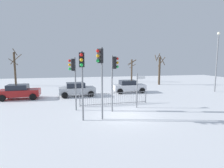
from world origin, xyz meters
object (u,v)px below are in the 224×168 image
street_lamp (217,56)px  traffic_light_foreground_left (114,71)px  traffic_light_rear_right (101,67)px  direction_sign_post (138,89)px  car_red_near (19,91)px  bare_tree_right (15,68)px  traffic_light_foreground_right (82,70)px  car_silver_trailing (77,89)px  bare_tree_centre (132,70)px  traffic_light_rear_left (73,72)px  bare_tree_left (159,69)px  car_white_mid (129,86)px

street_lamp → traffic_light_foreground_left: bearing=-157.2°
traffic_light_rear_right → direction_sign_post: bearing=-95.7°
direction_sign_post → car_red_near: direction_sign_post is taller
traffic_light_foreground_left → bare_tree_right: size_ratio=0.76×
traffic_light_foreground_right → car_silver_trailing: size_ratio=1.13×
traffic_light_foreground_right → traffic_light_rear_right: (1.17, -0.00, 0.18)m
direction_sign_post → bare_tree_centre: bearing=62.8°
car_silver_trailing → traffic_light_rear_left: bearing=-98.4°
traffic_light_foreground_right → direction_sign_post: (4.58, 2.50, -1.68)m
traffic_light_rear_left → car_silver_trailing: traffic_light_rear_left is taller
traffic_light_rear_right → car_silver_trailing: size_ratio=1.19×
car_silver_trailing → car_red_near: bearing=178.0°
traffic_light_rear_left → bare_tree_left: bearing=-61.0°
traffic_light_foreground_left → direction_sign_post: size_ratio=1.51×
traffic_light_foreground_right → traffic_light_rear_left: size_ratio=1.09×
car_silver_trailing → bare_tree_right: (-8.73, 10.17, 1.93)m
bare_tree_left → traffic_light_foreground_right: bearing=-129.9°
traffic_light_foreground_left → bare_tree_centre: bearing=151.1°
traffic_light_rear_right → bare_tree_centre: size_ratio=1.18×
traffic_light_rear_right → direction_sign_post: (3.41, 2.50, -1.85)m
car_silver_trailing → street_lamp: size_ratio=0.55×
bare_tree_left → bare_tree_right: bare_tree_right is taller
street_lamp → car_red_near: bearing=178.8°
traffic_light_foreground_right → direction_sign_post: bearing=-143.7°
traffic_light_foreground_right → car_white_mid: size_ratio=1.16×
traffic_light_rear_left → direction_sign_post: (5.09, -0.20, -1.41)m
bare_tree_left → bare_tree_centre: (-3.05, 4.50, -0.25)m
street_lamp → traffic_light_foreground_right: bearing=-154.9°
traffic_light_rear_left → bare_tree_left: size_ratio=0.83×
traffic_light_foreground_left → direction_sign_post: 2.69m
bare_tree_left → bare_tree_centre: 5.45m
direction_sign_post → traffic_light_rear_left: bearing=167.2°
traffic_light_rear_left → traffic_light_foreground_right: bearing=176.2°
traffic_light_foreground_left → car_red_near: bearing=-134.3°
direction_sign_post → traffic_light_foreground_left: bearing=-173.3°
direction_sign_post → car_silver_trailing: size_ratio=0.72×
bare_tree_centre → street_lamp: bearing=-61.1°
traffic_light_rear_right → traffic_light_foreground_left: bearing=-77.0°
car_silver_trailing → bare_tree_left: bare_tree_left is taller
traffic_light_rear_left → car_red_near: bearing=29.4°
bare_tree_left → bare_tree_right: (-21.72, 3.29, 0.25)m
car_white_mid → bare_tree_centre: size_ratio=0.97×
street_lamp → car_silver_trailing: bearing=177.4°
traffic_light_foreground_left → traffic_light_rear_right: size_ratio=0.90×
traffic_light_foreground_left → street_lamp: size_ratio=0.59×
traffic_light_rear_left → direction_sign_post: bearing=-106.7°
traffic_light_rear_left → traffic_light_foreground_left: size_ratio=0.96×
direction_sign_post → bare_tree_left: (8.26, 12.85, 0.86)m
car_red_near → bare_tree_centre: 19.51m
traffic_light_foreground_right → car_white_mid: 11.56m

